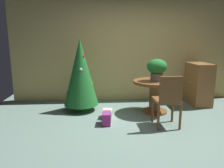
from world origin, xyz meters
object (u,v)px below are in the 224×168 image
at_px(wooden_chair_near, 168,98).
at_px(wooden_cabinet, 199,84).
at_px(gift_box_purple, 106,118).
at_px(gift_box_cream, 107,114).
at_px(holiday_tree, 81,72).
at_px(round_dining_table, 155,91).
at_px(flower_vase, 157,68).

height_order(wooden_chair_near, wooden_cabinet, wooden_cabinet).
relative_size(wooden_chair_near, gift_box_purple, 3.21).
relative_size(gift_box_purple, wooden_cabinet, 0.29).
bearing_deg(gift_box_cream, gift_box_purple, -95.77).
bearing_deg(holiday_tree, wooden_cabinet, 5.17).
relative_size(wooden_chair_near, wooden_cabinet, 0.94).
xyz_separation_m(round_dining_table, flower_vase, (0.01, -0.05, 0.50)).
xyz_separation_m(round_dining_table, wooden_chair_near, (0.00, -0.84, 0.06)).
height_order(holiday_tree, wooden_cabinet, holiday_tree).
xyz_separation_m(gift_box_cream, wooden_cabinet, (2.26, 0.79, 0.42)).
height_order(flower_vase, wooden_cabinet, flower_vase).
distance_m(round_dining_table, gift_box_purple, 1.29).
height_order(gift_box_purple, gift_box_cream, gift_box_purple).
relative_size(gift_box_purple, gift_box_cream, 1.05).
xyz_separation_m(round_dining_table, gift_box_purple, (-1.08, -0.61, -0.37)).
distance_m(round_dining_table, gift_box_cream, 1.15).
xyz_separation_m(wooden_chair_near, holiday_tree, (-1.60, 1.10, 0.32)).
relative_size(round_dining_table, flower_vase, 2.02).
xyz_separation_m(holiday_tree, gift_box_cream, (0.55, -0.53, -0.77)).
bearing_deg(flower_vase, round_dining_table, 98.78).
distance_m(gift_box_cream, wooden_cabinet, 2.43).
xyz_separation_m(flower_vase, gift_box_purple, (-1.09, -0.57, -0.86)).
xyz_separation_m(flower_vase, holiday_tree, (-1.60, 0.31, -0.12)).
distance_m(holiday_tree, gift_box_cream, 1.09).
relative_size(holiday_tree, wooden_cabinet, 1.57).
bearing_deg(wooden_chair_near, gift_box_purple, 167.98).
relative_size(flower_vase, gift_box_purple, 1.57).
xyz_separation_m(holiday_tree, wooden_cabinet, (2.81, 0.25, -0.35)).
xyz_separation_m(wooden_chair_near, wooden_cabinet, (1.22, 1.36, -0.03)).
distance_m(wooden_chair_near, gift_box_purple, 1.18).
bearing_deg(wooden_cabinet, flower_vase, -155.02).
height_order(round_dining_table, holiday_tree, holiday_tree).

